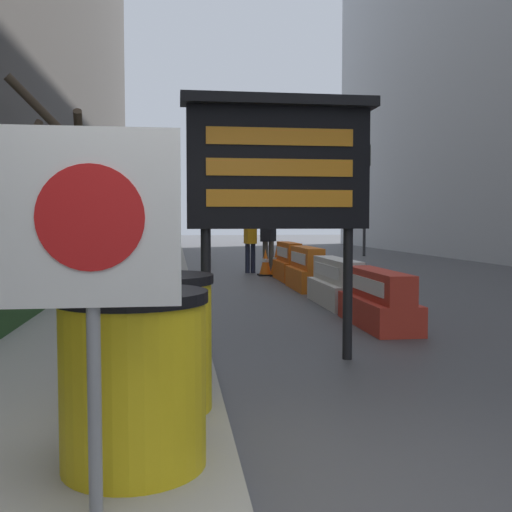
% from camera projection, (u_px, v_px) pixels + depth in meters
% --- Properties ---
extents(bare_tree, '(1.76, 1.88, 3.64)m').
position_uv_depth(bare_tree, '(45.00, 197.00, 10.50)').
color(bare_tree, '#4C3D2D').
rests_on(bare_tree, sidewalk_left).
extents(barrel_drum_foreground, '(0.79, 0.79, 0.93)m').
position_uv_depth(barrel_drum_foreground, '(134.00, 378.00, 3.16)').
color(barrel_drum_foreground, yellow).
rests_on(barrel_drum_foreground, sidewalk_left).
extents(barrel_drum_middle, '(0.79, 0.79, 0.93)m').
position_uv_depth(barrel_drum_middle, '(156.00, 342.00, 4.13)').
color(barrel_drum_middle, yellow).
rests_on(barrel_drum_middle, sidewalk_left).
extents(warning_sign, '(0.75, 0.08, 1.69)m').
position_uv_depth(warning_sign, '(91.00, 244.00, 2.52)').
color(warning_sign, gray).
rests_on(warning_sign, sidewalk_left).
extents(message_board, '(1.95, 0.36, 2.66)m').
position_uv_depth(message_board, '(278.00, 167.00, 5.99)').
color(message_board, black).
rests_on(message_board, ground_plane).
extents(jersey_barrier_red_striped, '(0.61, 1.86, 0.76)m').
position_uv_depth(jersey_barrier_red_striped, '(378.00, 302.00, 8.14)').
color(jersey_barrier_red_striped, red).
rests_on(jersey_barrier_red_striped, ground_plane).
extents(jersey_barrier_white, '(0.60, 1.96, 0.79)m').
position_uv_depth(jersey_barrier_white, '(337.00, 285.00, 10.22)').
color(jersey_barrier_white, silver).
rests_on(jersey_barrier_white, ground_plane).
extents(jersey_barrier_orange_near, '(0.60, 1.73, 0.89)m').
position_uv_depth(jersey_barrier_orange_near, '(307.00, 271.00, 12.55)').
color(jersey_barrier_orange_near, orange).
rests_on(jersey_barrier_orange_near, ground_plane).
extents(jersey_barrier_orange_far, '(0.52, 1.66, 0.92)m').
position_uv_depth(jersey_barrier_orange_far, '(289.00, 264.00, 14.55)').
color(jersey_barrier_orange_far, orange).
rests_on(jersey_barrier_orange_far, ground_plane).
extents(traffic_cone_near, '(0.42, 0.42, 0.76)m').
position_uv_depth(traffic_cone_near, '(277.00, 262.00, 15.68)').
color(traffic_cone_near, black).
rests_on(traffic_cone_near, ground_plane).
extents(traffic_cone_mid, '(0.39, 0.39, 0.70)m').
position_uv_depth(traffic_cone_mid, '(265.00, 263.00, 15.76)').
color(traffic_cone_mid, black).
rests_on(traffic_cone_mid, ground_plane).
extents(traffic_light_near_curb, '(0.28, 0.45, 4.29)m').
position_uv_depth(traffic_light_near_curb, '(209.00, 171.00, 19.77)').
color(traffic_light_near_curb, '#2D2D30').
rests_on(traffic_light_near_curb, ground_plane).
extents(traffic_light_far_side, '(0.28, 0.45, 4.52)m').
position_uv_depth(traffic_light_far_side, '(366.00, 177.00, 24.37)').
color(traffic_light_far_side, '#2D2D30').
rests_on(traffic_light_far_side, ground_plane).
extents(pedestrian_worker, '(0.32, 0.47, 1.68)m').
position_uv_depth(pedestrian_worker, '(250.00, 237.00, 16.56)').
color(pedestrian_worker, '#23283D').
rests_on(pedestrian_worker, ground_plane).
extents(pedestrian_passerby, '(0.49, 0.56, 1.82)m').
position_uv_depth(pedestrian_passerby, '(268.00, 234.00, 16.36)').
color(pedestrian_passerby, '#514C42').
rests_on(pedestrian_passerby, ground_plane).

